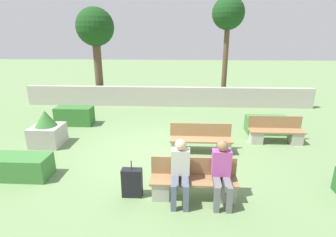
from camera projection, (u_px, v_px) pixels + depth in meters
ground_plane at (157, 153)px, 7.68m from camera, size 60.00×60.00×0.00m
perimeter_wall at (167, 97)px, 12.61m from camera, size 13.69×0.30×0.94m
bench_front at (194, 183)px, 5.51m from camera, size 1.82×0.49×0.83m
bench_left_side at (276, 133)px, 8.33m from camera, size 1.69×0.48×0.83m
bench_right_side at (201, 142)px, 7.64m from camera, size 1.80×0.49×0.83m
person_seated_man at (180, 169)px, 5.27m from camera, size 0.38×0.63×1.32m
person_seated_woman at (222, 170)px, 5.23m from camera, size 0.38×0.63×1.32m
hedge_block_near_left at (267, 125)px, 9.20m from camera, size 1.42×0.67×0.57m
hedge_block_near_right at (75, 116)px, 10.01m from camera, size 1.37×0.63×0.69m
hedge_block_mid_right at (19, 167)px, 6.29m from camera, size 1.48×0.64×0.55m
planter_corner_left at (47, 130)px, 8.11m from camera, size 0.89×0.89×1.11m
suitcase at (132, 183)px, 5.54m from camera, size 0.43×0.20×0.83m
tree_leftmost at (95, 30)px, 12.38m from camera, size 1.79×1.79×4.56m
tree_center_left at (228, 16)px, 12.24m from camera, size 1.52×1.52×5.03m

